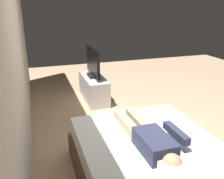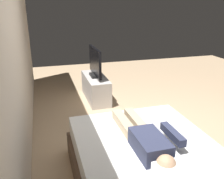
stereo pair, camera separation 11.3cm
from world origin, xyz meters
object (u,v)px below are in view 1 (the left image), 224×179
at_px(remote, 175,131).
at_px(tv, 93,63).
at_px(person, 150,138).
at_px(bed, 152,168).
at_px(tv_stand, 94,88).

height_order(remote, tv, tv).
distance_m(person, tv, 2.71).
height_order(bed, tv_stand, bed).
bearing_deg(person, tv, -1.65).
bearing_deg(tv_stand, bed, 179.05).
distance_m(bed, tv_stand, 2.73).
bearing_deg(remote, tv_stand, 7.29).
height_order(bed, person, person).
relative_size(remote, tv, 0.17).
distance_m(tv_stand, tv, 0.53).
bearing_deg(bed, remote, -64.19).
bearing_deg(tv_stand, remote, -172.71).
relative_size(bed, tv, 2.16).
distance_m(person, remote, 0.44).
relative_size(remote, tv_stand, 0.14).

